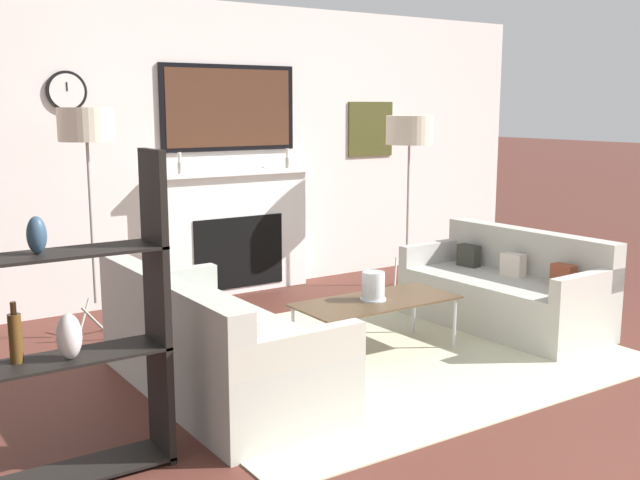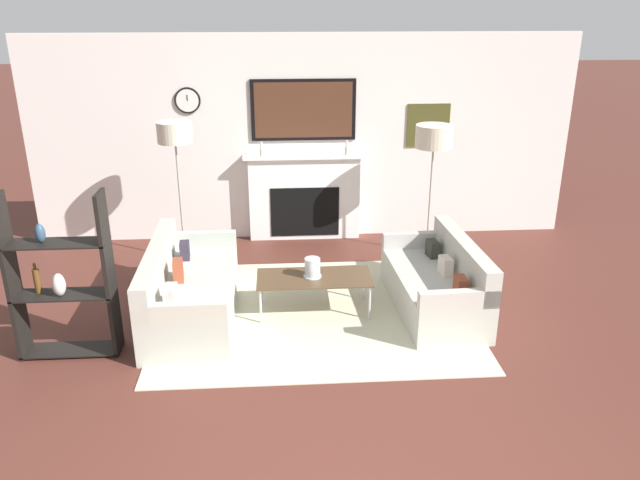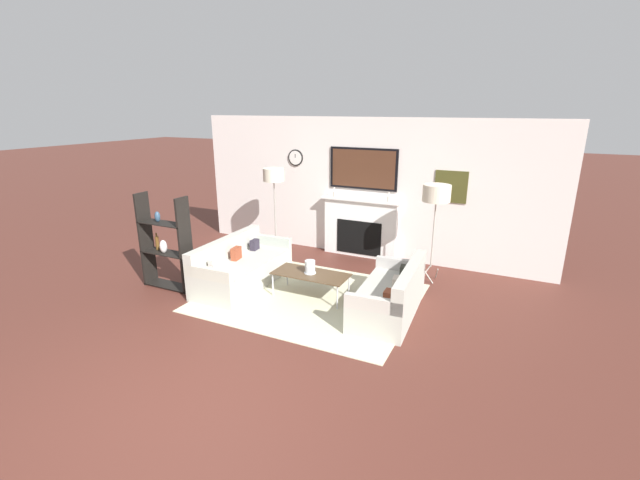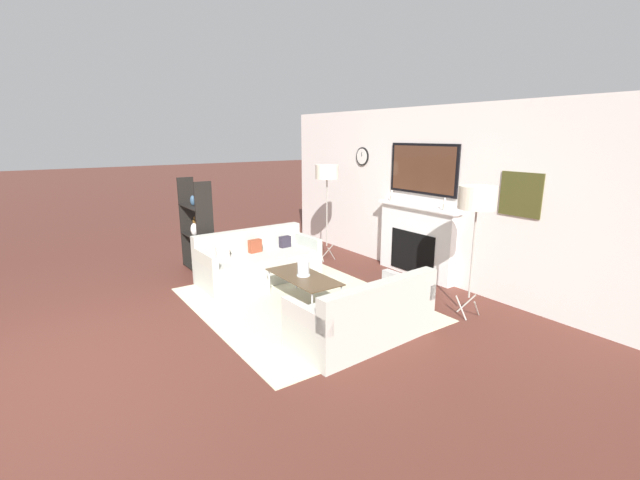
{
  "view_description": "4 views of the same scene",
  "coord_description": "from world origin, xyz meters",
  "px_view_note": "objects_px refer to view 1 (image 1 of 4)",
  "views": [
    {
      "loc": [
        -3.19,
        -1.3,
        1.76
      ],
      "look_at": [
        -0.19,
        3.23,
        0.79
      ],
      "focal_mm": 42.0,
      "sensor_mm": 36.0,
      "label": 1
    },
    {
      "loc": [
        -0.35,
        -3.08,
        3.11
      ],
      "look_at": [
        0.08,
        3.05,
        0.71
      ],
      "focal_mm": 35.0,
      "sensor_mm": 36.0,
      "label": 2
    },
    {
      "loc": [
        2.81,
        -2.73,
        2.88
      ],
      "look_at": [
        0.04,
        3.05,
        0.88
      ],
      "focal_mm": 24.0,
      "sensor_mm": 36.0,
      "label": 3
    },
    {
      "loc": [
        4.66,
        -0.18,
        2.26
      ],
      "look_at": [
        -0.11,
        3.14,
        0.83
      ],
      "focal_mm": 24.0,
      "sensor_mm": 36.0,
      "label": 4
    }
  ],
  "objects_px": {
    "floor_lamp_left": "(86,128)",
    "shelf_unit": "(69,330)",
    "couch_left": "(213,350)",
    "couch_right": "(506,293)",
    "floor_lamp_right": "(409,132)",
    "hurricane_candle": "(373,288)",
    "coffee_table": "(376,303)"
  },
  "relations": [
    {
      "from": "hurricane_candle",
      "to": "shelf_unit",
      "type": "xyz_separation_m",
      "value": [
        -2.3,
        -0.67,
        0.25
      ]
    },
    {
      "from": "floor_lamp_left",
      "to": "floor_lamp_right",
      "type": "xyz_separation_m",
      "value": [
        3.1,
        0.0,
        -0.09
      ]
    },
    {
      "from": "floor_lamp_right",
      "to": "shelf_unit",
      "type": "xyz_separation_m",
      "value": [
        -3.87,
        -2.17,
        -0.78
      ]
    },
    {
      "from": "shelf_unit",
      "to": "couch_left",
      "type": "bearing_deg",
      "value": 31.58
    },
    {
      "from": "coffee_table",
      "to": "shelf_unit",
      "type": "relative_size",
      "value": 0.76
    },
    {
      "from": "couch_right",
      "to": "shelf_unit",
      "type": "distance_m",
      "value": 3.7
    },
    {
      "from": "coffee_table",
      "to": "couch_right",
      "type": "bearing_deg",
      "value": -1.37
    },
    {
      "from": "couch_left",
      "to": "shelf_unit",
      "type": "relative_size",
      "value": 1.22
    },
    {
      "from": "couch_left",
      "to": "coffee_table",
      "type": "bearing_deg",
      "value": 1.53
    },
    {
      "from": "hurricane_candle",
      "to": "shelf_unit",
      "type": "distance_m",
      "value": 2.41
    },
    {
      "from": "coffee_table",
      "to": "floor_lamp_left",
      "type": "relative_size",
      "value": 0.68
    },
    {
      "from": "hurricane_candle",
      "to": "floor_lamp_left",
      "type": "height_order",
      "value": "floor_lamp_left"
    },
    {
      "from": "floor_lamp_left",
      "to": "shelf_unit",
      "type": "distance_m",
      "value": 2.45
    },
    {
      "from": "floor_lamp_left",
      "to": "shelf_unit",
      "type": "height_order",
      "value": "floor_lamp_left"
    },
    {
      "from": "couch_right",
      "to": "couch_left",
      "type": "bearing_deg",
      "value": -179.92
    },
    {
      "from": "coffee_table",
      "to": "hurricane_candle",
      "type": "relative_size",
      "value": 5.81
    },
    {
      "from": "couch_left",
      "to": "couch_right",
      "type": "xyz_separation_m",
      "value": [
        2.6,
        0.0,
        -0.0
      ]
    },
    {
      "from": "coffee_table",
      "to": "floor_lamp_left",
      "type": "bearing_deg",
      "value": 135.78
    },
    {
      "from": "hurricane_candle",
      "to": "floor_lamp_right",
      "type": "distance_m",
      "value": 2.4
    },
    {
      "from": "couch_left",
      "to": "floor_lamp_left",
      "type": "relative_size",
      "value": 1.08
    },
    {
      "from": "couch_left",
      "to": "floor_lamp_right",
      "type": "bearing_deg",
      "value": 28.4
    },
    {
      "from": "couch_right",
      "to": "coffee_table",
      "type": "bearing_deg",
      "value": 178.63
    },
    {
      "from": "couch_left",
      "to": "couch_right",
      "type": "bearing_deg",
      "value": 0.08
    },
    {
      "from": "floor_lamp_right",
      "to": "couch_left",
      "type": "bearing_deg",
      "value": -151.6
    },
    {
      "from": "couch_right",
      "to": "coffee_table",
      "type": "height_order",
      "value": "couch_right"
    },
    {
      "from": "hurricane_candle",
      "to": "floor_lamp_left",
      "type": "relative_size",
      "value": 0.12
    },
    {
      "from": "shelf_unit",
      "to": "floor_lamp_right",
      "type": "bearing_deg",
      "value": 29.26
    },
    {
      "from": "hurricane_candle",
      "to": "coffee_table",
      "type": "bearing_deg",
      "value": -38.46
    },
    {
      "from": "floor_lamp_left",
      "to": "shelf_unit",
      "type": "bearing_deg",
      "value": -109.45
    },
    {
      "from": "couch_right",
      "to": "hurricane_candle",
      "type": "distance_m",
      "value": 1.34
    },
    {
      "from": "hurricane_candle",
      "to": "shelf_unit",
      "type": "bearing_deg",
      "value": -163.71
    },
    {
      "from": "floor_lamp_right",
      "to": "hurricane_candle",
      "type": "bearing_deg",
      "value": -136.4
    }
  ]
}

